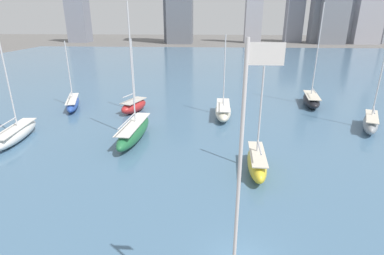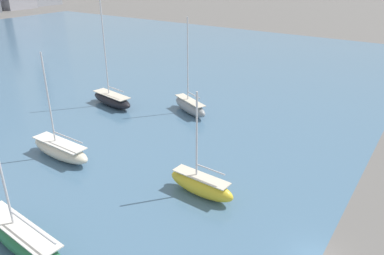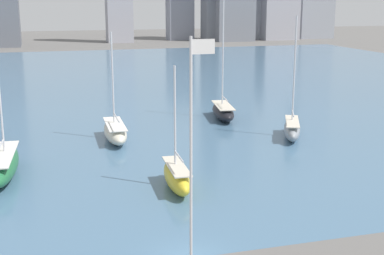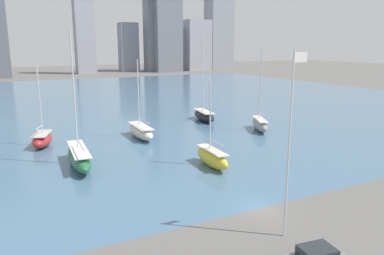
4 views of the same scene
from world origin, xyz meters
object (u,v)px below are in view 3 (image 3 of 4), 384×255
sailboat_gray (292,128)px  sailboat_black (223,111)px  sailboat_green (4,164)px  sailboat_cream (115,132)px  sailboat_yellow (177,177)px  flag_pole (192,168)px

sailboat_gray → sailboat_black: bearing=134.6°
sailboat_black → sailboat_green: 31.59m
sailboat_cream → sailboat_yellow: size_ratio=1.17×
sailboat_gray → sailboat_yellow: bearing=-118.1°
flag_pole → sailboat_gray: 36.46m
sailboat_cream → sailboat_green: 14.92m
sailboat_black → sailboat_gray: sailboat_black is taller
sailboat_gray → sailboat_yellow: (-16.89, -12.77, -0.00)m
sailboat_gray → sailboat_green: size_ratio=0.86×
sailboat_green → sailboat_yellow: 15.75m
sailboat_cream → sailboat_black: 16.96m
sailboat_black → sailboat_gray: 12.41m
flag_pole → sailboat_gray: flag_pole is taller
flag_pole → sailboat_gray: size_ratio=1.01×
sailboat_yellow → sailboat_gray: bearing=40.2°
sailboat_black → sailboat_cream: bearing=-145.6°
flag_pole → sailboat_black: sailboat_black is taller
flag_pole → sailboat_green: (-10.38, 24.16, -6.22)m
sailboat_cream → sailboat_green: size_ratio=0.75×
flag_pole → sailboat_green: bearing=113.3°
sailboat_black → sailboat_green: size_ratio=1.03×
sailboat_black → sailboat_green: (-26.59, -17.06, 0.11)m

